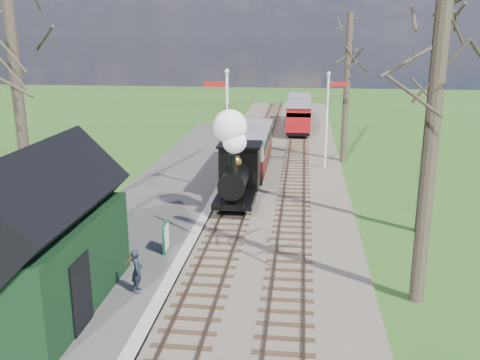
# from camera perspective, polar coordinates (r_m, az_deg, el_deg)

# --- Properties ---
(distant_hills) EXTENTS (114.40, 48.00, 22.02)m
(distant_hills) POSITION_cam_1_polar(r_m,az_deg,el_deg) (77.46, 5.27, -2.68)
(distant_hills) COLOR #385B23
(distant_hills) RESTS_ON ground
(ballast_bed) EXTENTS (8.00, 60.00, 0.10)m
(ballast_bed) POSITION_cam_1_polar(r_m,az_deg,el_deg) (32.24, 3.68, 1.42)
(ballast_bed) COLOR brown
(ballast_bed) RESTS_ON ground
(track_near) EXTENTS (1.60, 60.00, 0.15)m
(track_near) POSITION_cam_1_polar(r_m,az_deg,el_deg) (32.31, 1.38, 1.57)
(track_near) COLOR brown
(track_near) RESTS_ON ground
(track_far) EXTENTS (1.60, 60.00, 0.15)m
(track_far) POSITION_cam_1_polar(r_m,az_deg,el_deg) (32.19, 5.99, 1.44)
(track_far) COLOR brown
(track_far) RESTS_ON ground
(platform) EXTENTS (5.00, 44.00, 0.20)m
(platform) POSITION_cam_1_polar(r_m,az_deg,el_deg) (25.32, -8.26, -2.55)
(platform) COLOR #474442
(platform) RESTS_ON ground
(coping_strip) EXTENTS (0.40, 44.00, 0.21)m
(coping_strip) POSITION_cam_1_polar(r_m,az_deg,el_deg) (24.84, -3.11, -2.75)
(coping_strip) COLOR #B2AD9E
(coping_strip) RESTS_ON ground
(station_shed) EXTENTS (3.25, 6.30, 4.78)m
(station_shed) POSITION_cam_1_polar(r_m,az_deg,el_deg) (16.06, -20.48, -5.96)
(station_shed) COLOR black
(station_shed) RESTS_ON platform
(semaphore_near) EXTENTS (1.22, 0.24, 6.22)m
(semaphore_near) POSITION_cam_1_polar(r_m,az_deg,el_deg) (25.85, -1.53, 6.03)
(semaphore_near) COLOR silver
(semaphore_near) RESTS_ON ground
(semaphore_far) EXTENTS (1.22, 0.24, 5.72)m
(semaphore_far) POSITION_cam_1_polar(r_m,az_deg,el_deg) (31.59, 9.40, 7.06)
(semaphore_far) COLOR silver
(semaphore_far) RESTS_ON ground
(bare_trees) EXTENTS (15.51, 22.39, 12.00)m
(bare_trees) POSITION_cam_1_polar(r_m,az_deg,el_deg) (19.58, 2.11, 7.66)
(bare_trees) COLOR #382D23
(bare_trees) RESTS_ON ground
(fence_line) EXTENTS (12.60, 0.08, 1.00)m
(fence_line) POSITION_cam_1_polar(r_m,az_deg,el_deg) (45.89, 3.40, 6.29)
(fence_line) COLOR slate
(fence_line) RESTS_ON ground
(locomotive) EXTENTS (1.84, 4.28, 4.59)m
(locomotive) POSITION_cam_1_polar(r_m,az_deg,el_deg) (24.18, -0.38, 1.72)
(locomotive) COLOR black
(locomotive) RESTS_ON ground
(coach) EXTENTS (2.14, 7.34, 2.25)m
(coach) POSITION_cam_1_polar(r_m,az_deg,el_deg) (30.18, 1.07, 3.40)
(coach) COLOR black
(coach) RESTS_ON ground
(red_carriage_a) EXTENTS (1.93, 4.77, 2.03)m
(red_carriage_a) POSITION_cam_1_polar(r_m,az_deg,el_deg) (42.36, 6.28, 6.63)
(red_carriage_a) COLOR black
(red_carriage_a) RESTS_ON ground
(red_carriage_b) EXTENTS (1.93, 4.77, 2.03)m
(red_carriage_b) POSITION_cam_1_polar(r_m,az_deg,el_deg) (47.80, 6.35, 7.64)
(red_carriage_b) COLOR black
(red_carriage_b) RESTS_ON ground
(sign_board) EXTENTS (0.13, 0.76, 1.10)m
(sign_board) POSITION_cam_1_polar(r_m,az_deg,el_deg) (19.54, -7.93, -6.04)
(sign_board) COLOR #104C2D
(sign_board) RESTS_ON platform
(bench) EXTENTS (0.47, 1.41, 0.80)m
(bench) POSITION_cam_1_polar(r_m,az_deg,el_deg) (18.53, -12.82, -8.12)
(bench) COLOR #412C17
(bench) RESTS_ON platform
(person) EXTENTS (0.44, 0.57, 1.38)m
(person) POSITION_cam_1_polar(r_m,az_deg,el_deg) (16.72, -10.92, -9.49)
(person) COLOR #1B2230
(person) RESTS_ON platform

